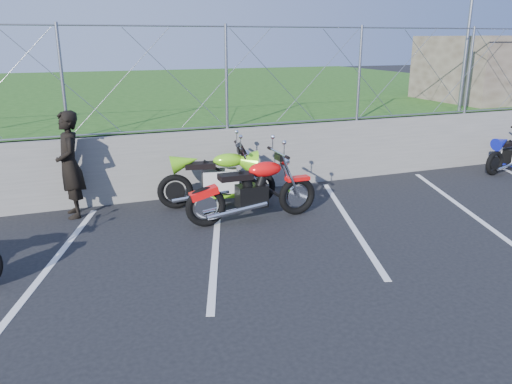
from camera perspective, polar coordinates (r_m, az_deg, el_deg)
name	(u,v)px	position (r m, az deg, el deg)	size (l,w,h in m)	color
ground	(236,266)	(7.01, -2.26, -8.47)	(90.00, 90.00, 0.00)	black
retaining_wall	(180,164)	(10.00, -8.72, 3.17)	(30.00, 0.22, 1.30)	slate
grass_field	(122,104)	(19.75, -15.04, 9.65)	(30.00, 20.00, 1.30)	#235015
stone_building	(512,68)	(17.00, 27.26, 12.51)	(5.00, 3.00, 1.80)	brown
chain_link_fence	(176,79)	(9.74, -9.16, 12.63)	(28.00, 0.03, 2.00)	gray
sign_pole	(466,48)	(13.51, 22.90, 14.88)	(0.08, 0.08, 3.00)	gray
parking_lines	(286,230)	(8.27, 3.44, -4.37)	(18.29, 4.31, 0.01)	silver
naked_orange	(255,192)	(8.55, -0.17, -0.03)	(2.37, 0.81, 1.18)	black
sportbike_green	(219,181)	(9.31, -4.26, 1.31)	(2.21, 0.79, 1.15)	black
person_standing	(70,165)	(9.23, -20.51, 2.92)	(0.68, 0.45, 1.87)	black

